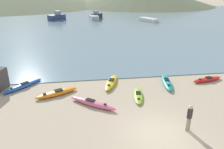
{
  "coord_description": "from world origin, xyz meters",
  "views": [
    {
      "loc": [
        -3.83,
        -9.44,
        7.5
      ],
      "look_at": [
        -1.44,
        7.67,
        0.5
      ],
      "focal_mm": 35.0,
      "sensor_mm": 36.0,
      "label": 1
    }
  ],
  "objects_px": {
    "kayak_on_sand_0": "(167,82)",
    "moored_boat_2": "(94,18)",
    "kayak_on_sand_2": "(111,82)",
    "person_near_foreground": "(189,116)",
    "kayak_on_sand_4": "(23,86)",
    "kayak_on_sand_6": "(93,103)",
    "moored_boat_3": "(97,16)",
    "kayak_on_sand_1": "(207,79)",
    "kayak_on_sand_5": "(138,95)",
    "moored_boat_1": "(57,17)",
    "kayak_on_sand_3": "(57,93)",
    "moored_boat_4": "(149,20)"
  },
  "relations": [
    {
      "from": "kayak_on_sand_0",
      "to": "moored_boat_2",
      "type": "distance_m",
      "value": 38.12
    },
    {
      "from": "kayak_on_sand_2",
      "to": "person_near_foreground",
      "type": "relative_size",
      "value": 2.04
    },
    {
      "from": "kayak_on_sand_2",
      "to": "kayak_on_sand_4",
      "type": "relative_size",
      "value": 1.1
    },
    {
      "from": "kayak_on_sand_6",
      "to": "person_near_foreground",
      "type": "distance_m",
      "value": 6.24
    },
    {
      "from": "moored_boat_3",
      "to": "kayak_on_sand_1",
      "type": "bearing_deg",
      "value": -80.83
    },
    {
      "from": "kayak_on_sand_1",
      "to": "moored_boat_2",
      "type": "height_order",
      "value": "moored_boat_2"
    },
    {
      "from": "kayak_on_sand_5",
      "to": "moored_boat_1",
      "type": "relative_size",
      "value": 0.66
    },
    {
      "from": "kayak_on_sand_6",
      "to": "moored_boat_3",
      "type": "height_order",
      "value": "moored_boat_3"
    },
    {
      "from": "kayak_on_sand_2",
      "to": "kayak_on_sand_6",
      "type": "xyz_separation_m",
      "value": [
        -1.7,
        -3.21,
        0.01
      ]
    },
    {
      "from": "kayak_on_sand_5",
      "to": "kayak_on_sand_1",
      "type": "bearing_deg",
      "value": 16.95
    },
    {
      "from": "kayak_on_sand_1",
      "to": "person_near_foreground",
      "type": "distance_m",
      "value": 7.91
    },
    {
      "from": "kayak_on_sand_6",
      "to": "moored_boat_3",
      "type": "xyz_separation_m",
      "value": [
        3.45,
        42.64,
        0.55
      ]
    },
    {
      "from": "kayak_on_sand_0",
      "to": "person_near_foreground",
      "type": "xyz_separation_m",
      "value": [
        -1.13,
        -6.13,
        0.73
      ]
    },
    {
      "from": "kayak_on_sand_6",
      "to": "kayak_on_sand_1",
      "type": "bearing_deg",
      "value": 15.5
    },
    {
      "from": "kayak_on_sand_0",
      "to": "kayak_on_sand_6",
      "type": "bearing_deg",
      "value": -157.22
    },
    {
      "from": "kayak_on_sand_4",
      "to": "moored_boat_3",
      "type": "xyz_separation_m",
      "value": [
        8.78,
        39.09,
        0.56
      ]
    },
    {
      "from": "moored_boat_2",
      "to": "kayak_on_sand_2",
      "type": "bearing_deg",
      "value": -91.42
    },
    {
      "from": "kayak_on_sand_0",
      "to": "kayak_on_sand_3",
      "type": "bearing_deg",
      "value": -175.36
    },
    {
      "from": "moored_boat_2",
      "to": "moored_boat_4",
      "type": "height_order",
      "value": "moored_boat_2"
    },
    {
      "from": "kayak_on_sand_5",
      "to": "moored_boat_1",
      "type": "height_order",
      "value": "moored_boat_1"
    },
    {
      "from": "moored_boat_1",
      "to": "moored_boat_2",
      "type": "relative_size",
      "value": 1.01
    },
    {
      "from": "kayak_on_sand_2",
      "to": "person_near_foreground",
      "type": "height_order",
      "value": "person_near_foreground"
    },
    {
      "from": "kayak_on_sand_2",
      "to": "moored_boat_3",
      "type": "xyz_separation_m",
      "value": [
        1.75,
        39.43,
        0.56
      ]
    },
    {
      "from": "moored_boat_1",
      "to": "moored_boat_3",
      "type": "bearing_deg",
      "value": 7.49
    },
    {
      "from": "kayak_on_sand_0",
      "to": "kayak_on_sand_2",
      "type": "xyz_separation_m",
      "value": [
        -4.55,
        0.58,
        -0.01
      ]
    },
    {
      "from": "moored_boat_3",
      "to": "kayak_on_sand_0",
      "type": "bearing_deg",
      "value": -86.0
    },
    {
      "from": "kayak_on_sand_0",
      "to": "kayak_on_sand_3",
      "type": "distance_m",
      "value": 8.83
    },
    {
      "from": "moored_boat_4",
      "to": "kayak_on_sand_0",
      "type": "bearing_deg",
      "value": -104.33
    },
    {
      "from": "moored_boat_1",
      "to": "moored_boat_3",
      "type": "relative_size",
      "value": 1.19
    },
    {
      "from": "kayak_on_sand_0",
      "to": "kayak_on_sand_1",
      "type": "relative_size",
      "value": 1.15
    },
    {
      "from": "kayak_on_sand_5",
      "to": "moored_boat_4",
      "type": "relative_size",
      "value": 0.54
    },
    {
      "from": "kayak_on_sand_1",
      "to": "kayak_on_sand_2",
      "type": "height_order",
      "value": "kayak_on_sand_2"
    },
    {
      "from": "kayak_on_sand_6",
      "to": "kayak_on_sand_2",
      "type": "bearing_deg",
      "value": 62.08
    },
    {
      "from": "kayak_on_sand_4",
      "to": "kayak_on_sand_6",
      "type": "xyz_separation_m",
      "value": [
        5.33,
        -3.55,
        0.0
      ]
    },
    {
      "from": "person_near_foreground",
      "to": "kayak_on_sand_5",
      "type": "bearing_deg",
      "value": 112.2
    },
    {
      "from": "kayak_on_sand_2",
      "to": "kayak_on_sand_0",
      "type": "bearing_deg",
      "value": -7.33
    },
    {
      "from": "kayak_on_sand_5",
      "to": "moored_boat_1",
      "type": "xyz_separation_m",
      "value": [
        -9.48,
        40.63,
        0.66
      ]
    },
    {
      "from": "moored_boat_1",
      "to": "moored_boat_2",
      "type": "bearing_deg",
      "value": -5.31
    },
    {
      "from": "kayak_on_sand_1",
      "to": "moored_boat_1",
      "type": "distance_m",
      "value": 41.83
    },
    {
      "from": "kayak_on_sand_3",
      "to": "kayak_on_sand_1",
      "type": "bearing_deg",
      "value": 3.84
    },
    {
      "from": "kayak_on_sand_2",
      "to": "moored_boat_2",
      "type": "bearing_deg",
      "value": 88.58
    },
    {
      "from": "kayak_on_sand_4",
      "to": "kayak_on_sand_3",
      "type": "bearing_deg",
      "value": -30.58
    },
    {
      "from": "moored_boat_1",
      "to": "person_near_foreground",
      "type": "bearing_deg",
      "value": -75.97
    },
    {
      "from": "kayak_on_sand_6",
      "to": "moored_boat_1",
      "type": "bearing_deg",
      "value": 98.39
    },
    {
      "from": "moored_boat_2",
      "to": "moored_boat_3",
      "type": "relative_size",
      "value": 1.18
    },
    {
      "from": "kayak_on_sand_1",
      "to": "kayak_on_sand_6",
      "type": "height_order",
      "value": "kayak_on_sand_6"
    },
    {
      "from": "kayak_on_sand_5",
      "to": "moored_boat_4",
      "type": "xyz_separation_m",
      "value": [
        11.44,
        35.4,
        0.3
      ]
    },
    {
      "from": "moored_boat_2",
      "to": "moored_boat_4",
      "type": "relative_size",
      "value": 0.81
    },
    {
      "from": "kayak_on_sand_0",
      "to": "person_near_foreground",
      "type": "distance_m",
      "value": 6.28
    },
    {
      "from": "kayak_on_sand_3",
      "to": "kayak_on_sand_4",
      "type": "distance_m",
      "value": 3.22
    }
  ]
}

